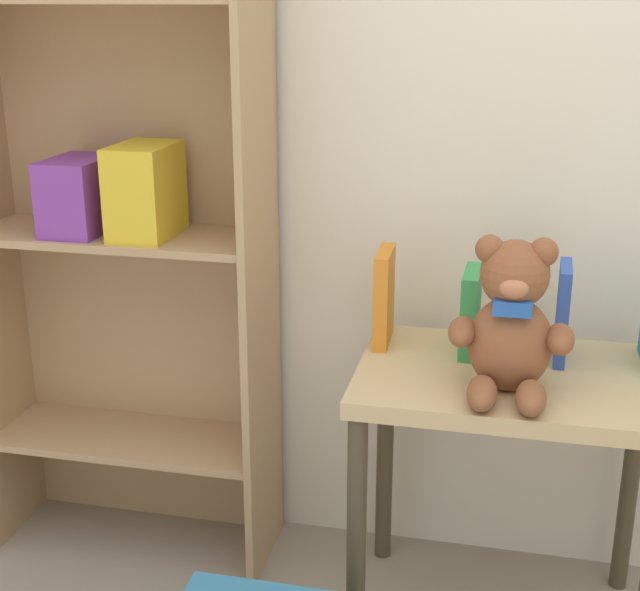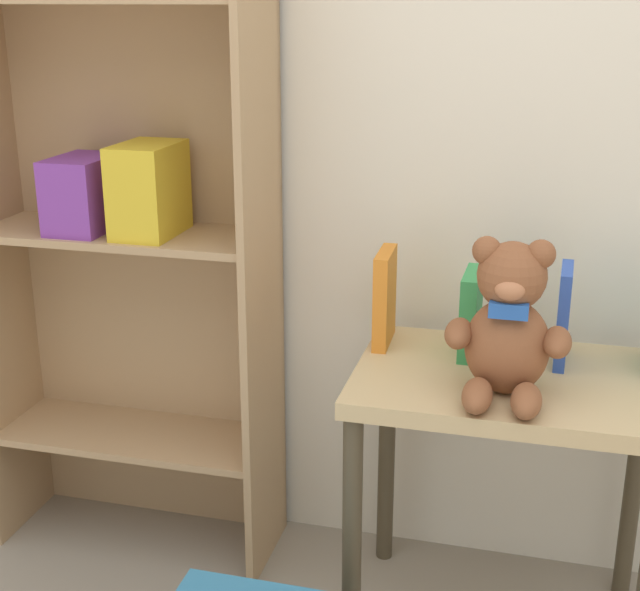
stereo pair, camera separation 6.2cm
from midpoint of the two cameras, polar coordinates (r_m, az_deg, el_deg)
The scene contains 7 objects.
wall_back at distance 2.03m, azimuth 12.83°, elevation 15.69°, with size 4.80×0.06×2.50m.
bookshelf_side at distance 2.13m, azimuth -11.43°, elevation 6.67°, with size 0.70×0.27×1.62m.
display_table at distance 1.90m, azimuth 12.84°, elevation -7.71°, with size 0.63×0.44×0.61m.
teddy_bear at distance 1.72m, azimuth 12.98°, elevation -1.92°, with size 0.24×0.22×0.31m.
book_standing_orange at distance 1.95m, azimuth 5.07°, elevation -0.14°, with size 0.03×0.14×0.21m, color orange.
book_standing_green at distance 1.92m, azimuth 10.55°, elevation -1.13°, with size 0.03×0.14×0.18m, color #33934C.
book_standing_blue at distance 1.92m, azimuth 16.21°, elevation -1.25°, with size 0.02×0.13×0.21m, color #2D51B7.
Camera 2 is at (0.11, -0.48, 1.33)m, focal length 50.00 mm.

